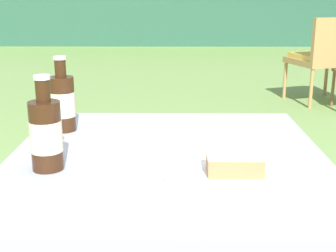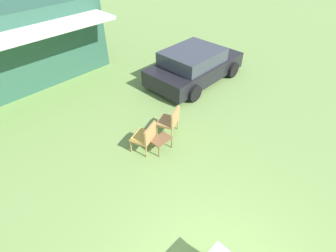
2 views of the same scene
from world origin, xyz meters
TOP-DOWN VIEW (x-y plane):
  - wicker_chair_cushioned at (1.56, 3.61)m, footprint 0.72×0.69m
  - patio_table at (0.00, 0.00)m, footprint 0.82×0.87m
  - cake_on_plate at (0.14, -0.15)m, footprint 0.26×0.26m
  - cola_bottle_near at (-0.32, 0.22)m, footprint 0.08×0.08m
  - cola_bottle_far at (-0.28, -0.10)m, footprint 0.08×0.08m
  - fork at (0.03, -0.14)m, footprint 0.18×0.07m

SIDE VIEW (x-z plane):
  - wicker_chair_cushioned at x=1.56m, z-range 0.05..0.93m
  - patio_table at x=0.00m, z-range 0.28..0.98m
  - fork at x=0.03m, z-range 0.70..0.70m
  - cake_on_plate at x=0.14m, z-range 0.68..0.75m
  - cola_bottle_near at x=-0.32m, z-range 0.67..0.90m
  - cola_bottle_far at x=-0.28m, z-range 0.67..0.90m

